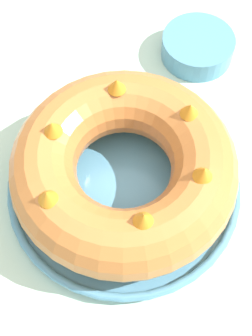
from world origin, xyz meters
TOP-DOWN VIEW (x-y plane):
  - ground_plane at (0.00, 0.00)m, footprint 8.00×8.00m
  - dining_table at (0.00, 0.00)m, footprint 1.20×0.97m
  - serving_dish at (0.00, 0.03)m, footprint 0.33×0.33m
  - bundt_cake at (0.00, 0.03)m, footprint 0.31×0.31m
  - side_bowl at (0.07, 0.31)m, footprint 0.12×0.12m

SIDE VIEW (x-z plane):
  - ground_plane at x=0.00m, z-range 0.00..0.00m
  - dining_table at x=0.00m, z-range 0.27..1.02m
  - serving_dish at x=0.00m, z-range 0.75..0.77m
  - side_bowl at x=0.07m, z-range 0.75..0.79m
  - bundt_cake at x=0.00m, z-range 0.76..0.87m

